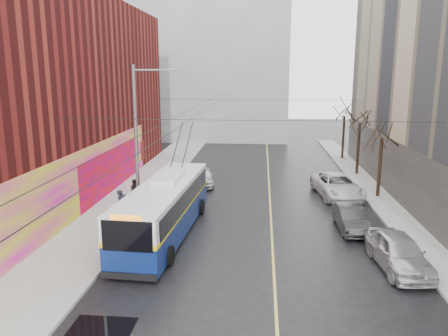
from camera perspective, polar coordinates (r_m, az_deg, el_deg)
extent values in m
plane|color=black|center=(16.57, 1.37, -18.72)|extent=(140.00, 140.00, 0.00)
cube|color=gray|center=(28.90, -13.15, -5.06)|extent=(4.00, 60.00, 0.15)
cube|color=gray|center=(28.69, 21.34, -5.73)|extent=(2.00, 60.00, 0.15)
cube|color=#BFB74C|center=(29.44, 6.04, -4.62)|extent=(0.12, 50.00, 0.01)
cube|color=#501110|center=(32.87, -26.18, 8.38)|extent=(12.00, 36.00, 14.00)
cube|color=#ED05B1|center=(27.28, -18.56, -2.22)|extent=(0.08, 28.00, 4.00)
cube|color=#94046A|center=(32.78, -14.33, -0.30)|extent=(0.06, 12.00, 3.20)
cube|color=#4C4742|center=(30.32, 22.34, -1.09)|extent=(0.06, 36.00, 4.00)
cube|color=gray|center=(59.57, -1.67, 12.74)|extent=(20.00, 12.00, 18.00)
cylinder|color=slate|center=(25.53, -11.38, 2.96)|extent=(0.20, 0.20, 9.00)
cube|color=#5A120C|center=(25.48, -10.60, 2.29)|extent=(0.04, 0.60, 1.10)
cylinder|color=slate|center=(24.90, -9.08, 12.53)|extent=(2.40, 0.10, 0.10)
cube|color=slate|center=(24.66, -6.53, 12.37)|extent=(0.50, 0.22, 0.12)
cylinder|color=black|center=(29.63, -4.11, 7.75)|extent=(0.02, 60.00, 0.02)
cylinder|color=black|center=(29.49, -2.18, 7.75)|extent=(0.02, 60.00, 0.02)
cylinder|color=black|center=(20.30, 2.55, 6.25)|extent=(18.00, 0.02, 0.02)
cylinder|color=black|center=(36.25, 3.66, 8.90)|extent=(18.00, 0.02, 0.02)
cylinder|color=black|center=(31.91, 19.66, -0.06)|extent=(0.24, 0.24, 4.20)
cylinder|color=black|center=(38.57, 17.11, 2.36)|extent=(0.24, 0.24, 4.48)
cylinder|color=black|center=(45.36, 15.31, 3.82)|extent=(0.24, 0.24, 4.37)
ellipsoid|color=slate|center=(24.49, -1.40, 10.57)|extent=(0.44, 0.20, 0.12)
ellipsoid|color=slate|center=(23.29, 1.76, 11.26)|extent=(0.44, 0.20, 0.12)
ellipsoid|color=slate|center=(26.43, -6.82, 7.37)|extent=(0.44, 0.20, 0.12)
cube|color=navy|center=(23.74, -7.68, -6.61)|extent=(3.03, 11.36, 1.41)
cube|color=silver|center=(23.35, -7.77, -3.56)|extent=(3.03, 11.36, 1.22)
cube|color=gold|center=(23.52, -7.73, -4.99)|extent=(3.07, 11.40, 0.21)
cube|color=black|center=(18.31, -12.56, -8.72)|extent=(2.15, 0.15, 1.31)
cube|color=black|center=(28.67, -4.73, -0.80)|extent=(2.15, 0.15, 1.12)
cube|color=black|center=(23.73, -10.64, -3.64)|extent=(0.59, 10.30, 0.94)
cube|color=black|center=(23.07, -4.80, -3.92)|extent=(0.59, 10.30, 0.94)
cube|color=silver|center=(24.03, -7.22, -1.24)|extent=(1.46, 2.88, 0.28)
cube|color=black|center=(18.97, -12.35, -13.66)|extent=(2.44, 0.24, 0.28)
cylinder|color=black|center=(20.95, -13.72, -10.72)|extent=(0.33, 0.95, 0.94)
cylinder|color=black|center=(20.21, -7.15, -11.33)|extent=(0.33, 0.95, 0.94)
cylinder|color=black|center=(27.61, -8.00, -4.81)|extent=(0.33, 0.95, 0.94)
cylinder|color=black|center=(27.06, -3.02, -5.07)|extent=(0.33, 0.95, 0.94)
cylinder|color=black|center=(26.96, -6.15, 3.21)|extent=(0.23, 3.25, 2.30)
cylinder|color=black|center=(26.81, -4.79, 3.19)|extent=(0.23, 3.25, 2.30)
imported|color=silver|center=(21.12, 21.86, -10.16)|extent=(2.26, 4.77, 1.58)
imported|color=#292A2C|center=(25.28, 16.25, -6.35)|extent=(1.56, 4.09, 1.33)
imported|color=silver|center=(31.70, 14.57, -2.23)|extent=(3.47, 6.08, 1.60)
imported|color=silver|center=(33.86, -2.77, -1.16)|extent=(2.19, 4.10, 1.33)
imported|color=black|center=(25.84, -13.25, -4.81)|extent=(0.52, 0.73, 1.86)
imported|color=black|center=(29.27, -11.53, -2.97)|extent=(0.99, 0.98, 1.61)
imported|color=black|center=(25.43, -12.83, -5.26)|extent=(0.92, 1.23, 1.70)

